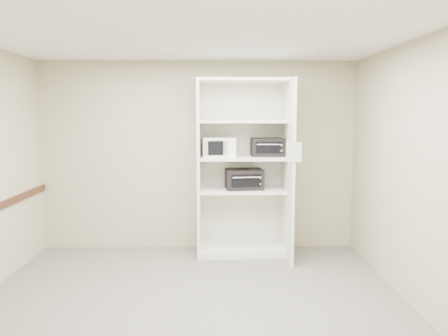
{
  "coord_description": "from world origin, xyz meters",
  "views": [
    {
      "loc": [
        0.24,
        -4.27,
        1.94
      ],
      "look_at": [
        0.36,
        1.4,
        1.25
      ],
      "focal_mm": 35.0,
      "sensor_mm": 36.0,
      "label": 1
    }
  ],
  "objects_px": {
    "microwave": "(218,147)",
    "toaster_oven_lower": "(244,179)",
    "shelving_unit": "(246,174)",
    "toaster_oven_upper": "(267,147)"
  },
  "relations": [
    {
      "from": "shelving_unit",
      "to": "microwave",
      "type": "distance_m",
      "value": 0.53
    },
    {
      "from": "shelving_unit",
      "to": "microwave",
      "type": "height_order",
      "value": "shelving_unit"
    },
    {
      "from": "shelving_unit",
      "to": "toaster_oven_upper",
      "type": "xyz_separation_m",
      "value": [
        0.3,
        0.05,
        0.36
      ]
    },
    {
      "from": "shelving_unit",
      "to": "toaster_oven_upper",
      "type": "distance_m",
      "value": 0.47
    },
    {
      "from": "microwave",
      "to": "toaster_oven_lower",
      "type": "bearing_deg",
      "value": -7.37
    },
    {
      "from": "toaster_oven_lower",
      "to": "toaster_oven_upper",
      "type": "bearing_deg",
      "value": 5.79
    },
    {
      "from": "shelving_unit",
      "to": "microwave",
      "type": "bearing_deg",
      "value": -177.9
    },
    {
      "from": "shelving_unit",
      "to": "toaster_oven_lower",
      "type": "height_order",
      "value": "shelving_unit"
    },
    {
      "from": "shelving_unit",
      "to": "toaster_oven_lower",
      "type": "xyz_separation_m",
      "value": [
        -0.02,
        -0.02,
        -0.07
      ]
    },
    {
      "from": "microwave",
      "to": "toaster_oven_upper",
      "type": "relative_size",
      "value": 1.0
    }
  ]
}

